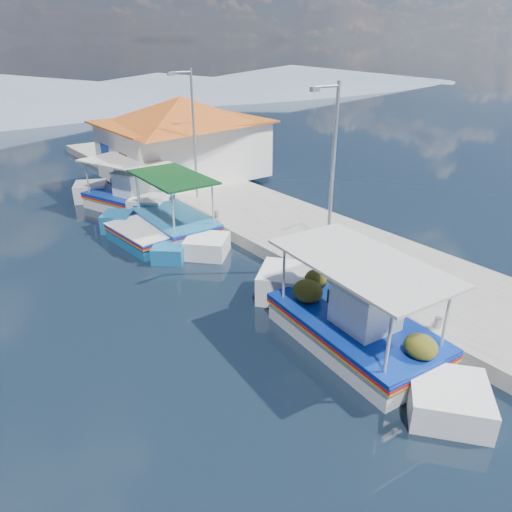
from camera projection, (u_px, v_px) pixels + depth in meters
ground at (259, 341)px, 13.03m from camera, size 160.00×160.00×0.00m
quay at (282, 225)px, 20.51m from camera, size 5.00×44.00×0.50m
bollards at (254, 233)px, 18.65m from camera, size 0.20×17.20×0.30m
main_caique at (352, 326)px, 12.72m from camera, size 3.01×8.58×2.84m
caique_green_canopy at (175, 224)px, 20.14m from camera, size 2.43×7.60×2.84m
caique_blue_hull at (142, 237)px, 19.18m from camera, size 2.01×5.80×1.04m
caique_far at (128, 199)px, 23.10m from camera, size 3.88×7.19×2.67m
harbor_building at (183, 136)px, 26.12m from camera, size 10.49×10.49×4.40m
lamp_post_near at (331, 167)px, 15.35m from camera, size 1.21×0.14×6.00m
lamp_post_far at (192, 129)px, 21.85m from camera, size 1.21×0.14×6.00m
mountain_ridge at (18, 92)px, 56.25m from camera, size 171.40×96.00×5.50m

